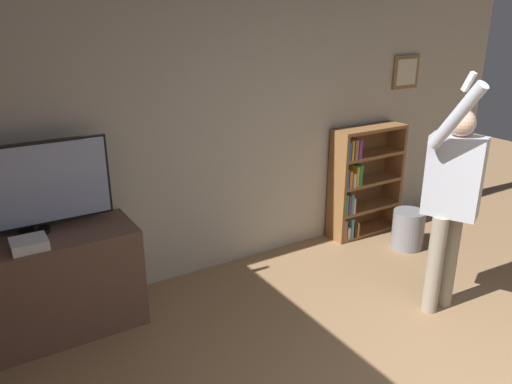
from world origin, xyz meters
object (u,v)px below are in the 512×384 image
object	(u,v)px
television	(28,188)
game_console	(29,244)
person	(452,194)
waste_bin	(408,229)
bookshelf	(360,183)

from	to	relation	value
television	game_console	size ratio (longest dim) A/B	4.91
television	game_console	world-z (taller)	television
person	waste_bin	bearing A→B (deg)	117.97
game_console	bookshelf	xyz separation A→B (m)	(3.42, 0.31, -0.25)
person	television	bearing A→B (deg)	-143.70
game_console	person	xyz separation A→B (m)	(2.95, -1.20, 0.18)
game_console	person	bearing A→B (deg)	-22.15
person	game_console	bearing A→B (deg)	-138.97
television	bookshelf	bearing A→B (deg)	0.95
bookshelf	television	bearing A→B (deg)	-179.05
game_console	waste_bin	xyz separation A→B (m)	(3.62, -0.24, -0.65)
bookshelf	game_console	bearing A→B (deg)	-174.79
person	bookshelf	bearing A→B (deg)	135.87
game_console	waste_bin	distance (m)	3.68
bookshelf	waste_bin	xyz separation A→B (m)	(0.20, -0.56, -0.40)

